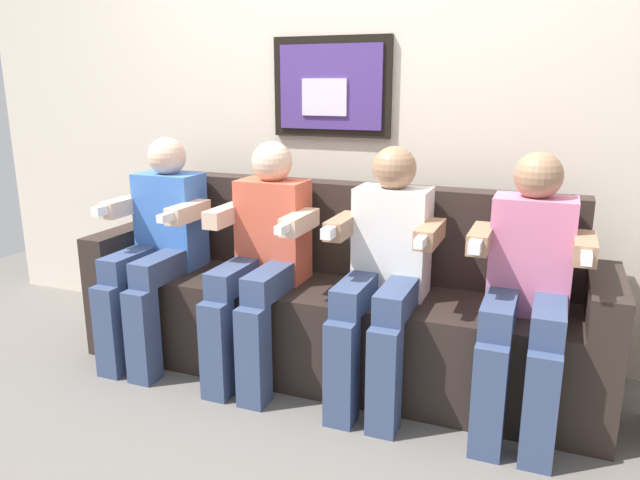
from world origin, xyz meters
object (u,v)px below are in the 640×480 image
object	(u,v)px
person_left_center	(262,253)
couch	(334,309)
person_right_center	(384,267)
person_leftmost	(158,241)
person_rightmost	(528,284)

from	to	relation	value
person_left_center	couch	bearing A→B (deg)	30.03
person_right_center	person_left_center	bearing A→B (deg)	179.95
person_leftmost	person_left_center	world-z (taller)	same
person_left_center	person_rightmost	distance (m)	1.17
person_leftmost	person_left_center	xyz separation A→B (m)	(0.58, 0.00, -0.00)
couch	person_rightmost	world-z (taller)	person_rightmost
couch	person_left_center	bearing A→B (deg)	-149.97
person_left_center	person_rightmost	xyz separation A→B (m)	(1.17, -0.00, 0.00)
couch	person_leftmost	xyz separation A→B (m)	(-0.88, -0.17, 0.29)
person_left_center	person_right_center	world-z (taller)	same
person_leftmost	person_left_center	bearing A→B (deg)	0.05
person_right_center	person_rightmost	xyz separation A→B (m)	(0.58, 0.00, 0.00)
person_right_center	person_rightmost	size ratio (longest dim) A/B	1.00
person_leftmost	person_rightmost	world-z (taller)	same
person_leftmost	person_rightmost	xyz separation A→B (m)	(1.75, 0.00, 0.00)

